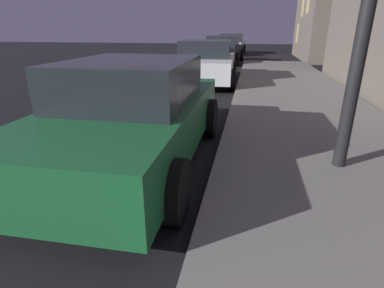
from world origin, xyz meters
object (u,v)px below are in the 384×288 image
Objects in this scene: car_silver at (231,44)px; car_white at (206,63)px; car_green at (133,115)px; car_black at (224,50)px.

car_white is at bearing -90.00° from car_silver.
car_green and car_black have the same top height.
car_green is at bearing -90.00° from car_white.
car_green is 19.84m from car_silver.
car_green is at bearing -90.00° from car_silver.
car_green is 13.64m from car_black.
car_silver is (0.00, 12.99, 0.01)m from car_white.
car_silver is at bearing 89.97° from car_black.
car_black is 6.20m from car_silver.
car_green is 0.99× the size of car_black.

